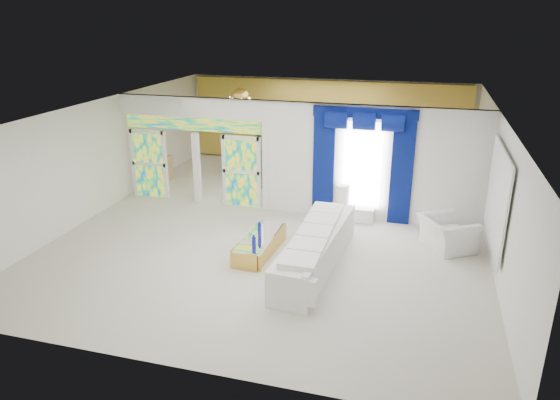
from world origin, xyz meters
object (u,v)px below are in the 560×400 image
(coffee_table, at_px, (260,245))
(console_table, at_px, (353,214))
(white_sofa, at_px, (316,251))
(armchair, at_px, (447,233))
(grand_piano, at_px, (268,157))

(coffee_table, bearing_deg, console_table, 55.52)
(white_sofa, relative_size, console_table, 3.46)
(white_sofa, bearing_deg, armchair, 36.47)
(grand_piano, bearing_deg, white_sofa, -59.92)
(white_sofa, bearing_deg, console_table, 86.48)
(armchair, bearing_deg, console_table, 31.63)
(white_sofa, bearing_deg, coffee_table, 171.85)
(white_sofa, height_order, console_table, white_sofa)
(coffee_table, xyz_separation_m, console_table, (1.74, 2.54, -0.02))
(coffee_table, height_order, console_table, coffee_table)
(coffee_table, distance_m, grand_piano, 6.38)
(console_table, distance_m, grand_piano, 4.98)
(armchair, distance_m, grand_piano, 7.45)
(console_table, distance_m, armchair, 2.59)
(coffee_table, bearing_deg, grand_piano, 105.25)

